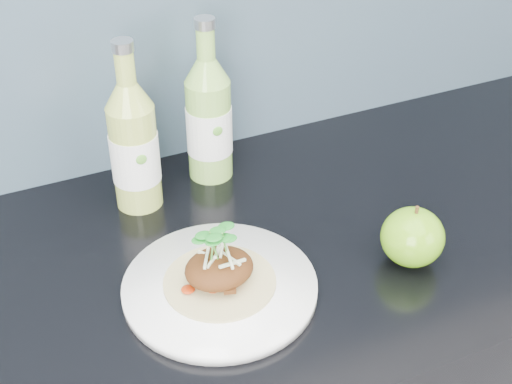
# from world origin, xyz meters

# --- Properties ---
(dinner_plate) EXTENTS (0.29, 0.29, 0.02)m
(dinner_plate) POSITION_xyz_m (-0.06, 1.63, 0.91)
(dinner_plate) COLOR white
(dinner_plate) RESTS_ON kitchen_counter
(pork_taco) EXTENTS (0.15, 0.15, 0.10)m
(pork_taco) POSITION_xyz_m (-0.06, 1.63, 0.94)
(pork_taco) COLOR tan
(pork_taco) RESTS_ON dinner_plate
(green_apple) EXTENTS (0.10, 0.10, 0.09)m
(green_apple) POSITION_xyz_m (0.21, 1.58, 0.94)
(green_apple) COLOR #3E910F
(green_apple) RESTS_ON kitchen_counter
(cider_bottle_left) EXTENTS (0.10, 0.10, 0.27)m
(cider_bottle_left) POSITION_xyz_m (-0.09, 1.87, 1.00)
(cider_bottle_left) COLOR #A1B54B
(cider_bottle_left) RESTS_ON kitchen_counter
(cider_bottle_right) EXTENTS (0.07, 0.08, 0.27)m
(cider_bottle_right) POSITION_xyz_m (0.04, 1.90, 1.00)
(cider_bottle_right) COLOR #84B94D
(cider_bottle_right) RESTS_ON kitchen_counter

